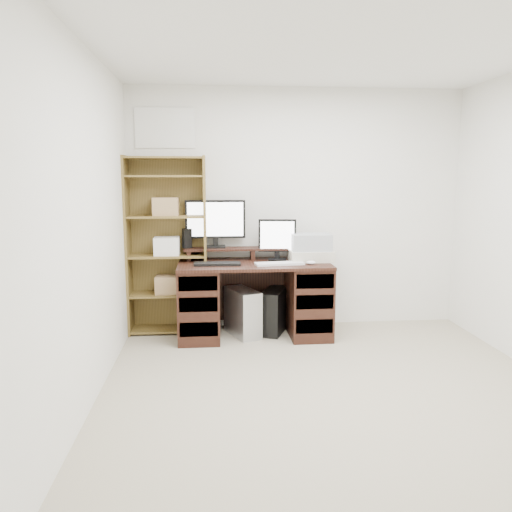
{
  "coord_description": "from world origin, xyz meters",
  "views": [
    {
      "loc": [
        -0.89,
        -3.23,
        1.61
      ],
      "look_at": [
        -0.48,
        1.43,
        0.85
      ],
      "focal_mm": 35.0,
      "sensor_mm": 36.0,
      "label": 1
    }
  ],
  "objects": [
    {
      "name": "tower_silver",
      "position": [
        -0.6,
        1.65,
        0.24
      ],
      "size": [
        0.37,
        0.52,
        0.47
      ],
      "primitive_type": "cube",
      "rotation": [
        0.0,
        0.0,
        0.39
      ],
      "color": "#B6B8BE",
      "rests_on": "ground"
    },
    {
      "name": "tower_black",
      "position": [
        -0.27,
        1.72,
        0.22
      ],
      "size": [
        0.35,
        0.49,
        0.45
      ],
      "rotation": [
        0.0,
        0.0,
        -0.38
      ],
      "color": "black",
      "rests_on": "ground"
    },
    {
      "name": "monitor_wide",
      "position": [
        -0.86,
        1.91,
        1.14
      ],
      "size": [
        0.62,
        0.16,
        0.49
      ],
      "rotation": [
        0.0,
        0.0,
        -0.01
      ],
      "color": "black",
      "rests_on": "riser_shelf"
    },
    {
      "name": "desk",
      "position": [
        -0.48,
        1.64,
        0.39
      ],
      "size": [
        1.5,
        0.7,
        0.75
      ],
      "color": "black",
      "rests_on": "ground"
    },
    {
      "name": "room",
      "position": [
        -0.0,
        0.0,
        1.25
      ],
      "size": [
        3.54,
        4.04,
        2.54
      ],
      "color": "#B1A68B",
      "rests_on": "ground"
    },
    {
      "name": "printer",
      "position": [
        0.1,
        1.7,
        0.8
      ],
      "size": [
        0.44,
        0.33,
        0.11
      ],
      "primitive_type": "cube",
      "rotation": [
        0.0,
        0.0,
        0.01
      ],
      "color": "beige",
      "rests_on": "desk"
    },
    {
      "name": "mouse",
      "position": [
        0.06,
        1.48,
        0.77
      ],
      "size": [
        0.1,
        0.08,
        0.04
      ],
      "primitive_type": "ellipsoid",
      "rotation": [
        0.0,
        0.0,
        0.19
      ],
      "color": "white",
      "rests_on": "desk"
    },
    {
      "name": "speaker",
      "position": [
        -1.15,
        1.89,
        0.97
      ],
      "size": [
        0.1,
        0.1,
        0.2
      ],
      "primitive_type": "cube",
      "rotation": [
        0.0,
        0.0,
        0.39
      ],
      "color": "black",
      "rests_on": "riser_shelf"
    },
    {
      "name": "basket",
      "position": [
        0.1,
        1.7,
        0.94
      ],
      "size": [
        0.39,
        0.28,
        0.17
      ],
      "primitive_type": "cube",
      "rotation": [
        0.0,
        0.0,
        -0.02
      ],
      "color": "#A2A8AD",
      "rests_on": "printer"
    },
    {
      "name": "keyboard_black",
      "position": [
        -0.85,
        1.53,
        0.76
      ],
      "size": [
        0.45,
        0.16,
        0.02
      ],
      "primitive_type": "cube",
      "rotation": [
        0.0,
        0.0,
        -0.02
      ],
      "color": "black",
      "rests_on": "desk"
    },
    {
      "name": "bookshelf",
      "position": [
        -1.35,
        1.86,
        0.92
      ],
      "size": [
        0.8,
        0.3,
        1.8
      ],
      "color": "brown",
      "rests_on": "ground"
    },
    {
      "name": "keyboard_white",
      "position": [
        -0.24,
        1.5,
        0.76
      ],
      "size": [
        0.49,
        0.21,
        0.02
      ],
      "primitive_type": "cube",
      "rotation": [
        0.0,
        0.0,
        0.14
      ],
      "color": "silver",
      "rests_on": "desk"
    },
    {
      "name": "riser_shelf",
      "position": [
        -0.48,
        1.85,
        0.84
      ],
      "size": [
        1.4,
        0.22,
        0.12
      ],
      "color": "black",
      "rests_on": "desk"
    },
    {
      "name": "monitor_small",
      "position": [
        -0.23,
        1.77,
        0.98
      ],
      "size": [
        0.38,
        0.16,
        0.42
      ],
      "rotation": [
        0.0,
        0.0,
        -0.12
      ],
      "color": "black",
      "rests_on": "desk"
    }
  ]
}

